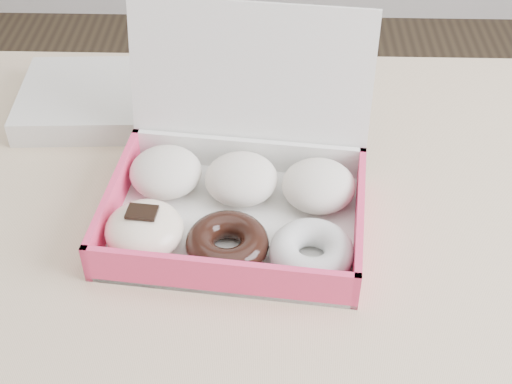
{
  "coord_description": "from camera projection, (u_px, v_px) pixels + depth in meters",
  "views": [
    {
      "loc": [
        -0.08,
        -0.66,
        1.37
      ],
      "look_at": [
        -0.1,
        0.0,
        0.79
      ],
      "focal_mm": 50.0,
      "sensor_mm": 36.0,
      "label": 1
    }
  ],
  "objects": [
    {
      "name": "newspapers",
      "position": [
        100.0,
        99.0,
        1.07
      ],
      "size": [
        0.24,
        0.2,
        0.04
      ],
      "primitive_type": "cube",
      "rotation": [
        0.0,
        0.0,
        0.05
      ],
      "color": "silver",
      "rests_on": "table"
    },
    {
      "name": "donut_box",
      "position": [
        234.0,
        194.0,
        0.88
      ],
      "size": [
        0.34,
        0.31,
        0.23
      ],
      "rotation": [
        0.0,
        0.0,
        -0.11
      ],
      "color": "white",
      "rests_on": "table"
    },
    {
      "name": "table",
      "position": [
        328.0,
        260.0,
        0.95
      ],
      "size": [
        1.2,
        0.8,
        0.75
      ],
      "color": "tan",
      "rests_on": "ground"
    }
  ]
}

